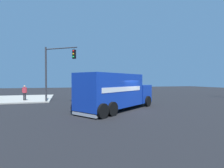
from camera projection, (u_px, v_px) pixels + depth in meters
ground_plane at (126, 110)px, 14.58m from camera, size 100.00×100.00×0.00m
sidewalk_corner_near at (12, 99)px, 22.54m from camera, size 10.06×10.06×0.14m
delivery_truck at (116, 91)px, 14.40m from camera, size 6.92×8.11×3.04m
traffic_light_primary at (55, 66)px, 18.90m from camera, size 2.38×3.42×6.13m
pickup_navy at (118, 92)px, 26.51m from camera, size 2.65×5.36×1.38m
pedestrian_near_corner at (25, 92)px, 20.35m from camera, size 0.24×0.53×1.78m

